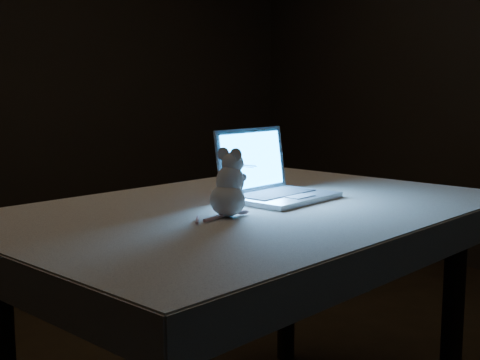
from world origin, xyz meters
TOP-DOWN VIEW (x-y plane):
  - back_wall at (0.00, 2.50)m, footprint 4.50×0.04m
  - table at (-0.09, -0.54)m, footprint 1.62×1.23m
  - tablecloth at (-0.14, -0.53)m, footprint 1.79×1.46m
  - laptop at (0.05, -0.52)m, footprint 0.38×0.36m
  - plush_mouse at (-0.24, -0.64)m, footprint 0.18×0.18m

SIDE VIEW (x-z plane):
  - table at x=-0.09m, z-range 0.00..0.77m
  - tablecloth at x=-0.14m, z-range 0.68..0.78m
  - plush_mouse at x=-0.24m, z-range 0.78..0.97m
  - laptop at x=0.05m, z-range 0.78..1.00m
  - back_wall at x=0.00m, z-range 0.00..2.60m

